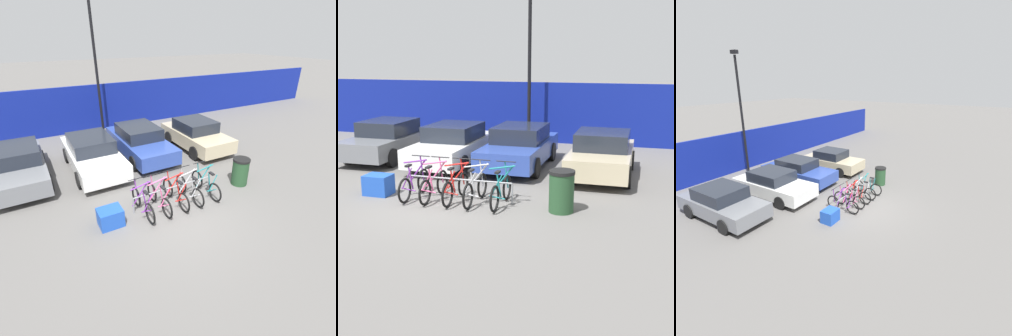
{
  "view_description": "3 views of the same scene",
  "coord_description": "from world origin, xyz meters",
  "views": [
    {
      "loc": [
        -3.49,
        -5.74,
        5.05
      ],
      "look_at": [
        0.31,
        1.07,
        1.07
      ],
      "focal_mm": 28.0,
      "sensor_mm": 36.0,
      "label": 1
    },
    {
      "loc": [
        4.88,
        -10.21,
        3.69
      ],
      "look_at": [
        1.24,
        1.89,
        0.64
      ],
      "focal_mm": 50.0,
      "sensor_mm": 36.0,
      "label": 2
    },
    {
      "loc": [
        -10.02,
        -5.31,
        5.73
      ],
      "look_at": [
        1.35,
        1.87,
        1.23
      ],
      "focal_mm": 28.0,
      "sensor_mm": 36.0,
      "label": 3
    }
  ],
  "objects": [
    {
      "name": "ground_plane",
      "position": [
        0.0,
        0.0,
        0.0
      ],
      "size": [
        120.0,
        120.0,
        0.0
      ],
      "primitive_type": "plane",
      "color": "#605E5B"
    },
    {
      "name": "hoarding_wall",
      "position": [
        0.0,
        9.5,
        1.29
      ],
      "size": [
        36.0,
        0.16,
        2.57
      ],
      "primitive_type": "cube",
      "color": "navy",
      "rests_on": "ground"
    },
    {
      "name": "bike_rack",
      "position": [
        0.31,
        0.68,
        0.47
      ],
      "size": [
        2.96,
        0.04,
        0.57
      ],
      "color": "gray",
      "rests_on": "ground"
    },
    {
      "name": "bicycle_purple",
      "position": [
        -0.9,
        0.53,
        0.38
      ],
      "size": [
        0.68,
        1.71,
        1.05
      ],
      "rotation": [
        0.0,
        0.0,
        -0.02
      ],
      "color": "black",
      "rests_on": "ground"
    },
    {
      "name": "bicycle_pink",
      "position": [
        -0.32,
        0.53,
        0.38
      ],
      "size": [
        0.68,
        1.71,
        1.05
      ],
      "rotation": [
        0.0,
        0.0,
        -0.01
      ],
      "color": "black",
      "rests_on": "ground"
    },
    {
      "name": "bicycle_red",
      "position": [
        0.29,
        0.53,
        0.38
      ],
      "size": [
        0.68,
        1.71,
        1.05
      ],
      "rotation": [
        0.0,
        0.0,
        0.07
      ],
      "color": "black",
      "rests_on": "ground"
    },
    {
      "name": "bicycle_silver",
      "position": [
        0.83,
        0.53,
        0.38
      ],
      "size": [
        0.68,
        1.71,
        1.05
      ],
      "rotation": [
        0.0,
        0.0,
        -0.04
      ],
      "color": "black",
      "rests_on": "ground"
    },
    {
      "name": "bicycle_teal",
      "position": [
        1.52,
        0.53,
        0.38
      ],
      "size": [
        0.68,
        1.71,
        1.05
      ],
      "rotation": [
        0.0,
        0.0,
        -0.02
      ],
      "color": "black",
      "rests_on": "ground"
    },
    {
      "name": "car_grey",
      "position": [
        -4.11,
        4.67,
        0.69
      ],
      "size": [
        1.91,
        4.21,
        1.4
      ],
      "color": "slate",
      "rests_on": "ground"
    },
    {
      "name": "car_white",
      "position": [
        -1.41,
        4.4,
        0.69
      ],
      "size": [
        1.91,
        4.36,
        1.4
      ],
      "color": "silver",
      "rests_on": "ground"
    },
    {
      "name": "car_blue",
      "position": [
        0.86,
        4.74,
        0.69
      ],
      "size": [
        1.91,
        4.44,
        1.4
      ],
      "color": "#2D479E",
      "rests_on": "ground"
    },
    {
      "name": "car_beige",
      "position": [
        3.64,
        4.25,
        0.69
      ],
      "size": [
        1.91,
        3.98,
        1.4
      ],
      "color": "#C1B28E",
      "rests_on": "ground"
    },
    {
      "name": "lamp_post",
      "position": [
        0.24,
        8.5,
        4.05
      ],
      "size": [
        0.24,
        0.44,
        7.37
      ],
      "color": "black",
      "rests_on": "ground"
    },
    {
      "name": "trash_bin",
      "position": [
        3.05,
        0.48,
        0.52
      ],
      "size": [
        0.63,
        0.63,
        1.03
      ],
      "color": "#234728",
      "rests_on": "ground"
    },
    {
      "name": "cargo_crate",
      "position": [
        -1.95,
        0.48,
        0.28
      ],
      "size": [
        0.7,
        0.56,
        0.55
      ],
      "primitive_type": "cube",
      "color": "blue",
      "rests_on": "ground"
    }
  ]
}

